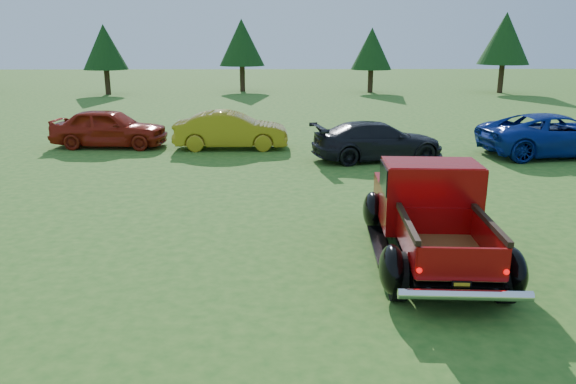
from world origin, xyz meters
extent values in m
plane|color=#295C1A|center=(0.00, 0.00, 0.00)|extent=(120.00, 120.00, 0.00)
cylinder|color=#332114|center=(-12.00, 29.00, 0.83)|extent=(0.36, 0.36, 1.66)
cone|color=black|center=(-12.00, 29.00, 3.13)|extent=(2.94, 2.94, 2.94)
cylinder|color=#332114|center=(-3.00, 31.00, 0.90)|extent=(0.36, 0.36, 1.80)
cone|color=black|center=(-3.00, 31.00, 3.40)|extent=(3.20, 3.20, 3.20)
cylinder|color=#332114|center=(6.00, 30.00, 0.79)|extent=(0.36, 0.36, 1.58)
cone|color=black|center=(6.00, 30.00, 2.99)|extent=(2.82, 2.82, 2.82)
cylinder|color=#332114|center=(15.00, 29.50, 0.97)|extent=(0.36, 0.36, 1.94)
cone|color=black|center=(15.00, 29.50, 3.67)|extent=(3.46, 3.46, 3.46)
cylinder|color=black|center=(1.14, -2.17, 0.36)|extent=(0.27, 0.74, 0.73)
cylinder|color=black|center=(2.68, -2.27, 0.36)|extent=(0.27, 0.74, 0.73)
cylinder|color=black|center=(1.34, 0.73, 0.36)|extent=(0.27, 0.74, 0.73)
cylinder|color=black|center=(2.88, 0.62, 0.36)|extent=(0.27, 0.74, 0.73)
cube|color=black|center=(2.01, -0.73, 0.41)|extent=(1.56, 4.34, 0.18)
cube|color=#910708|center=(2.11, 0.77, 0.78)|extent=(1.63, 1.46, 0.56)
cube|color=silver|center=(2.16, 1.47, 0.77)|extent=(1.45, 0.15, 0.45)
cube|color=#910708|center=(2.03, -0.41, 1.09)|extent=(1.68, 1.15, 1.18)
cube|color=black|center=(2.03, -0.41, 1.41)|extent=(1.71, 1.06, 0.45)
cube|color=#910708|center=(2.03, -0.41, 1.65)|extent=(1.60, 1.06, 0.07)
cube|color=brown|center=(1.93, -1.86, 0.56)|extent=(1.35, 1.89, 0.05)
cube|color=#910708|center=(1.32, -1.81, 0.80)|extent=(0.17, 1.81, 0.47)
cube|color=#910708|center=(2.54, -1.90, 0.80)|extent=(0.17, 1.81, 0.47)
cube|color=#910708|center=(1.99, -0.95, 0.80)|extent=(1.23, 0.13, 0.47)
cube|color=#910708|center=(1.87, -2.76, 0.80)|extent=(1.23, 0.14, 0.47)
cube|color=black|center=(1.32, -1.81, 1.08)|extent=(0.21, 1.82, 0.08)
cube|color=black|center=(2.54, -1.90, 1.08)|extent=(0.21, 1.82, 0.08)
ellipsoid|color=black|center=(1.05, -2.16, 0.47)|extent=(0.48, 0.99, 0.80)
ellipsoid|color=black|center=(2.77, -2.28, 0.47)|extent=(0.48, 0.99, 0.80)
ellipsoid|color=black|center=(1.25, 0.74, 0.47)|extent=(0.48, 0.99, 0.80)
ellipsoid|color=black|center=(2.97, 0.62, 0.47)|extent=(0.48, 0.99, 0.80)
cube|color=black|center=(1.15, -0.71, 0.30)|extent=(0.42, 1.92, 0.05)
cube|color=black|center=(2.87, -0.83, 0.30)|extent=(0.42, 1.92, 0.05)
cylinder|color=silver|center=(1.85, -2.99, 0.45)|extent=(1.77, 0.27, 0.15)
cube|color=black|center=(1.87, -2.80, 0.50)|extent=(0.27, 0.03, 0.14)
cube|color=gold|center=(1.87, -2.81, 0.50)|extent=(0.22, 0.02, 0.09)
sphere|color=#CC0505|center=(1.29, -2.75, 0.71)|extent=(0.08, 0.08, 0.08)
sphere|color=#CC0505|center=(2.45, -2.83, 0.71)|extent=(0.08, 0.08, 0.08)
imported|color=maroon|center=(-6.50, 10.00, 0.68)|extent=(4.10, 1.93, 1.36)
imported|color=#A78716|center=(-2.19, 9.59, 0.64)|extent=(3.91, 1.39, 1.29)
imported|color=black|center=(2.57, 7.64, 0.60)|extent=(4.39, 2.43, 1.20)
imported|color=navy|center=(8.50, 8.17, 0.68)|extent=(5.12, 2.78, 1.36)
camera|label=1|loc=(-0.64, -9.74, 3.75)|focal=35.00mm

